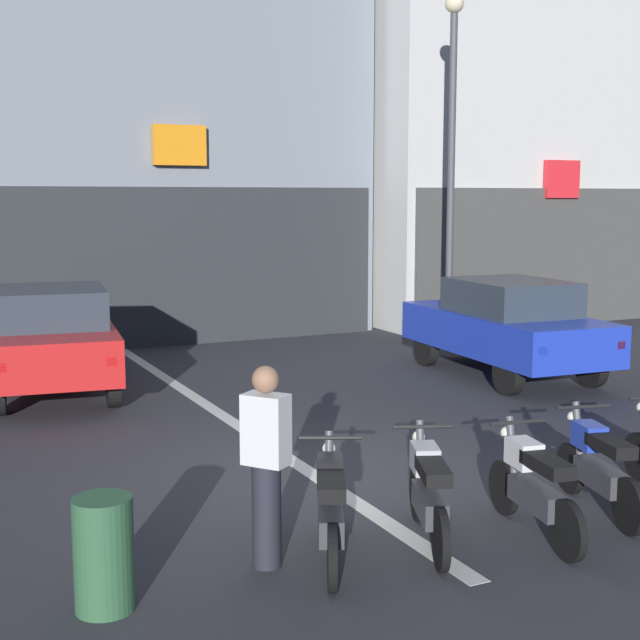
% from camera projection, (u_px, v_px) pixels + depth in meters
% --- Properties ---
extents(ground_plane, '(120.00, 120.00, 0.00)m').
position_uv_depth(ground_plane, '(316.00, 476.00, 9.61)').
color(ground_plane, '#333338').
extents(lane_centre_line, '(0.20, 18.00, 0.01)m').
position_uv_depth(lane_centre_line, '(163.00, 376.00, 14.96)').
color(lane_centre_line, silver).
rests_on(lane_centre_line, ground).
extents(building_mid_block, '(8.50, 7.74, 13.73)m').
position_uv_depth(building_mid_block, '(137.00, 31.00, 20.71)').
color(building_mid_block, gray).
rests_on(building_mid_block, ground).
extents(building_far_right, '(10.18, 9.89, 13.21)m').
position_uv_depth(building_far_right, '(475.00, 68.00, 24.88)').
color(building_far_right, silver).
rests_on(building_far_right, ground).
extents(car_red_crossing_near, '(2.29, 4.30, 1.64)m').
position_uv_depth(car_red_crossing_near, '(53.00, 336.00, 13.60)').
color(car_red_crossing_near, black).
rests_on(car_red_crossing_near, ground).
extents(car_blue_parked_kerbside, '(2.05, 4.21, 1.64)m').
position_uv_depth(car_blue_parked_kerbside, '(506.00, 324.00, 14.86)').
color(car_blue_parked_kerbside, black).
rests_on(car_blue_parked_kerbside, ground).
extents(car_white_down_street, '(1.84, 4.13, 1.64)m').
position_uv_depth(car_white_down_street, '(124.00, 283.00, 21.87)').
color(car_white_down_street, black).
rests_on(car_white_down_street, ground).
extents(street_lamp, '(0.36, 0.36, 6.77)m').
position_uv_depth(street_lamp, '(452.00, 138.00, 16.91)').
color(street_lamp, '#47474C').
rests_on(street_lamp, ground).
extents(motorcycle_black_row_leftmost, '(0.79, 1.54, 0.98)m').
position_uv_depth(motorcycle_black_row_leftmost, '(330.00, 507.00, 7.35)').
color(motorcycle_black_row_leftmost, black).
rests_on(motorcycle_black_row_leftmost, ground).
extents(motorcycle_silver_row_left_mid, '(0.75, 1.57, 0.98)m').
position_uv_depth(motorcycle_silver_row_left_mid, '(428.00, 492.00, 7.72)').
color(motorcycle_silver_row_left_mid, black).
rests_on(motorcycle_silver_row_left_mid, ground).
extents(motorcycle_white_row_centre, '(0.55, 1.65, 0.98)m').
position_uv_depth(motorcycle_white_row_centre, '(534.00, 486.00, 7.88)').
color(motorcycle_white_row_centre, black).
rests_on(motorcycle_white_row_centre, ground).
extents(motorcycle_blue_row_right_mid, '(0.61, 1.63, 0.98)m').
position_uv_depth(motorcycle_blue_row_right_mid, '(598.00, 466.00, 8.47)').
color(motorcycle_blue_row_right_mid, black).
rests_on(motorcycle_blue_row_right_mid, ground).
extents(person_by_motorcycles, '(0.39, 0.42, 1.67)m').
position_uv_depth(person_by_motorcycles, '(266.00, 465.00, 7.17)').
color(person_by_motorcycles, '#23232D').
rests_on(person_by_motorcycles, ground).
extents(trash_bin, '(0.44, 0.44, 0.85)m').
position_uv_depth(trash_bin, '(104.00, 554.00, 6.46)').
color(trash_bin, '#2D5938').
rests_on(trash_bin, ground).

